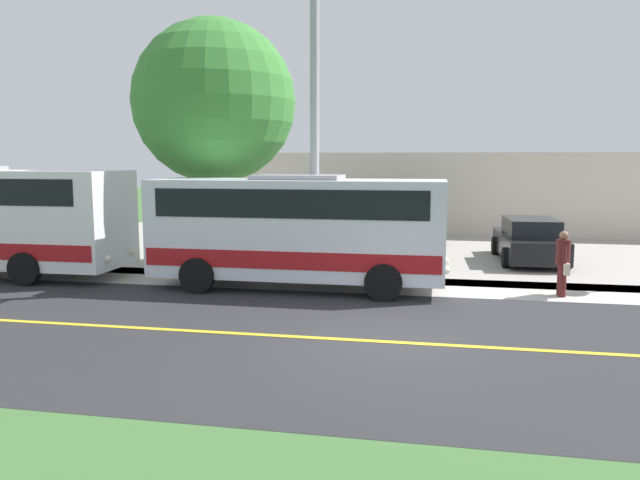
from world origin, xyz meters
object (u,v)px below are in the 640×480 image
(parked_car_far, at_px, (529,241))
(tree_curbside, at_px, (214,102))
(street_light_pole, at_px, (314,118))
(shuttle_bus_front, at_px, (298,226))
(pedestrian_with_bags, at_px, (563,262))
(commercial_building, at_px, (475,190))
(parked_car_near, at_px, (381,226))

(parked_car_far, xyz_separation_m, tree_curbside, (2.53, -9.86, 4.42))
(street_light_pole, distance_m, parked_car_far, 8.83)
(shuttle_bus_front, bearing_deg, tree_curbside, -131.23)
(pedestrian_with_bags, relative_size, tree_curbside, 0.21)
(shuttle_bus_front, height_order, commercial_building, commercial_building)
(pedestrian_with_bags, relative_size, parked_car_far, 0.36)
(pedestrian_with_bags, bearing_deg, tree_curbside, -105.34)
(parked_car_far, bearing_deg, commercial_building, -174.32)
(parked_car_near, bearing_deg, street_light_pole, -6.56)
(street_light_pole, height_order, parked_car_near, street_light_pole)
(shuttle_bus_front, xyz_separation_m, parked_car_near, (-9.12, 1.34, -0.93))
(parked_car_near, xyz_separation_m, parked_car_far, (3.68, 5.21, 0.00))
(parked_car_near, distance_m, parked_car_far, 6.38)
(parked_car_near, bearing_deg, tree_curbside, -36.87)
(pedestrian_with_bags, bearing_deg, shuttle_bus_front, -88.34)
(street_light_pole, height_order, tree_curbside, street_light_pole)
(shuttle_bus_front, bearing_deg, pedestrian_with_bags, 91.66)
(shuttle_bus_front, xyz_separation_m, parked_car_far, (-5.44, 6.54, -0.93))
(tree_curbside, bearing_deg, street_light_pole, 55.38)
(parked_car_near, distance_m, tree_curbside, 8.94)
(shuttle_bus_front, distance_m, tree_curbside, 5.63)
(street_light_pole, relative_size, parked_car_far, 1.80)
(tree_curbside, height_order, commercial_building, tree_curbside)
(commercial_building, bearing_deg, parked_car_far, 5.68)
(tree_curbside, bearing_deg, commercial_building, 148.07)
(parked_car_far, relative_size, commercial_building, 0.20)
(parked_car_near, relative_size, commercial_building, 0.21)
(parked_car_far, height_order, commercial_building, commercial_building)
(tree_curbside, relative_size, commercial_building, 0.35)
(tree_curbside, distance_m, commercial_building, 16.82)
(parked_car_near, xyz_separation_m, commercial_building, (-7.79, 4.07, 1.14))
(parked_car_near, height_order, tree_curbside, tree_curbside)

